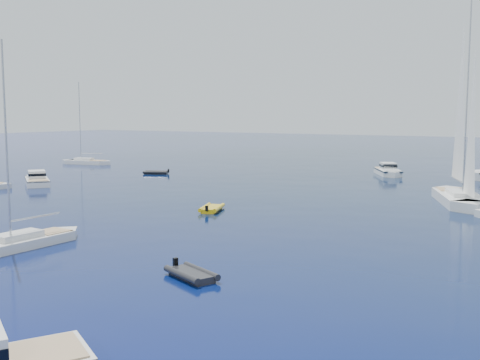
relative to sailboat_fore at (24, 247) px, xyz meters
The scene contains 9 objects.
ground 9.57m from the sailboat_fore, ahead, with size 400.00×400.00×0.00m, color #0A125E.
motor_cruiser_far_l 34.61m from the sailboat_fore, 139.24° to the left, with size 2.56×8.37×2.20m, color white, non-canonical shape.
motor_cruiser_horizon 55.88m from the sailboat_fore, 82.66° to the left, with size 2.58×8.43×2.21m, color white, non-canonical shape.
sailboat_fore is the anchor object (origin of this frame).
sailboat_sails_r 39.49m from the sailboat_fore, 58.53° to the left, with size 3.58×13.76×20.23m, color silver, non-canonical shape.
sailboat_far_l 62.52m from the sailboat_fore, 132.54° to the left, with size 2.55×9.80×14.40m, color white, non-canonical shape.
tender_yellow 17.97m from the sailboat_fore, 81.41° to the left, with size 1.98×3.59×0.95m, color gold, non-canonical shape.
tender_grey_near 13.53m from the sailboat_fore, ahead, with size 1.87×3.36×0.95m, color black, non-canonical shape.
tender_grey_far 45.07m from the sailboat_fore, 118.63° to the left, with size 2.00×3.64×0.95m, color black, non-canonical shape.
Camera 1 is at (21.29, -24.35, 8.56)m, focal length 43.00 mm.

